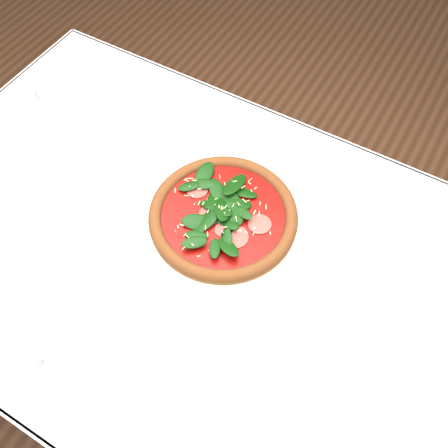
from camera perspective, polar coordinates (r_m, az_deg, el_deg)
The scene contains 8 objects.
ground at distance 1.64m, azimuth -2.89°, elevation -15.72°, with size 6.00×6.00×0.00m, color brown.
dining_table at distance 1.04m, azimuth -4.41°, elevation -5.16°, with size 1.21×0.81×0.75m.
plate at distance 0.97m, azimuth -0.10°, elevation 0.49°, with size 0.33×0.33×0.01m.
pizza at distance 0.95m, azimuth -0.10°, elevation 1.12°, with size 0.31×0.31×0.04m.
wine_glass at distance 1.07m, azimuth -18.66°, elevation 13.65°, with size 0.08×0.08×0.18m.
napkin at distance 0.91m, azimuth -18.49°, elevation -12.66°, with size 0.15×0.07×0.01m, color silver.
fork at distance 0.90m, azimuth -17.42°, elevation -11.33°, with size 0.04×0.14×0.00m.
saucer_near at distance 0.86m, azimuth 14.36°, elevation -18.32°, with size 0.14×0.14×0.01m.
Camera 1 is at (0.31, -0.37, 1.57)m, focal length 40.00 mm.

